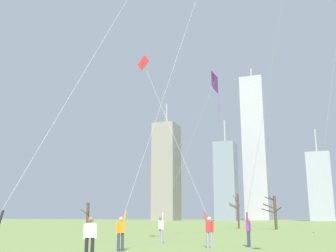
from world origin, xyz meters
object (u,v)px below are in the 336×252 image
object	(u,v)px
bystander_strolling_midfield	(90,236)
bare_tree_far_right_edge	(88,214)
kite_flyer_foreground_right_pink	(135,188)
kite_flyer_midfield_right_orange	(253,200)
kite_flyer_midfield_center_teal	(44,149)
kite_flyer_foreground_left_red	(195,194)
bare_tree_rightmost	(274,211)
kite_flyer_far_back_purple	(169,205)
bare_tree_left_of_center	(238,210)

from	to	relation	value
bystander_strolling_midfield	bare_tree_far_right_edge	size ratio (longest dim) A/B	0.44
kite_flyer_foreground_right_pink	bystander_strolling_midfield	distance (m)	5.37
kite_flyer_midfield_right_orange	kite_flyer_midfield_center_teal	bearing A→B (deg)	-134.24
kite_flyer_foreground_left_red	bystander_strolling_midfield	distance (m)	7.93
bare_tree_rightmost	bare_tree_far_right_edge	bearing A→B (deg)	178.07
bare_tree_rightmost	kite_flyer_far_back_purple	bearing A→B (deg)	-97.65
kite_flyer_far_back_purple	bare_tree_far_right_edge	bearing A→B (deg)	127.44
kite_flyer_foreground_right_pink	kite_flyer_foreground_left_red	world-z (taller)	kite_flyer_foreground_right_pink
kite_flyer_far_back_purple	bare_tree_left_of_center	bearing A→B (deg)	91.85
kite_flyer_foreground_left_red	bare_tree_left_of_center	xyz separation A→B (m)	(-3.18, 34.31, -0.33)
kite_flyer_far_back_purple	bare_tree_left_of_center	world-z (taller)	kite_flyer_far_back_purple
kite_flyer_foreground_right_pink	kite_flyer_midfield_center_teal	size ratio (longest dim) A/B	0.89
kite_flyer_far_back_purple	bare_tree_far_right_edge	xyz separation A→B (m)	(-23.70, 30.96, -0.38)
kite_flyer_foreground_left_red	kite_flyer_foreground_right_pink	bearing A→B (deg)	-135.74
kite_flyer_far_back_purple	bare_tree_left_of_center	distance (m)	32.48
bystander_strolling_midfield	bare_tree_rightmost	size ratio (longest dim) A/B	0.38
kite_flyer_midfield_right_orange	kite_flyer_foreground_left_red	size ratio (longest dim) A/B	1.21
bare_tree_rightmost	kite_flyer_foreground_left_red	bearing A→B (deg)	-93.43
kite_flyer_foreground_left_red	bare_tree_far_right_edge	xyz separation A→B (m)	(-25.82, 32.81, -0.88)
kite_flyer_midfield_right_orange	kite_flyer_foreground_left_red	bearing A→B (deg)	177.23
kite_flyer_foreground_right_pink	kite_flyer_midfield_right_orange	bearing A→B (deg)	22.23
kite_flyer_far_back_purple	bare_tree_far_right_edge	distance (m)	38.99
kite_flyer_far_back_purple	kite_flyer_midfield_center_teal	xyz separation A→B (m)	(-2.17, -9.64, 2.02)
kite_flyer_midfield_right_orange	bystander_strolling_midfield	distance (m)	9.12
kite_flyer_foreground_left_red	kite_flyer_far_back_purple	bearing A→B (deg)	138.96
kite_flyer_midfield_right_orange	bare_tree_left_of_center	xyz separation A→B (m)	(-6.31, 34.46, 0.03)
kite_flyer_midfield_center_teal	kite_flyer_midfield_right_orange	bearing A→B (deg)	45.76
kite_flyer_foreground_left_red	bystander_strolling_midfield	xyz separation A→B (m)	(-2.22, -7.37, -1.92)
kite_flyer_foreground_right_pink	bare_tree_far_right_edge	xyz separation A→B (m)	(-23.29, 35.27, -1.12)
bare_tree_left_of_center	bare_tree_rightmost	bearing A→B (deg)	-25.65
kite_flyer_midfield_center_teal	bystander_strolling_midfield	distance (m)	4.04
kite_flyer_foreground_left_red	bare_tree_rightmost	xyz separation A→B (m)	(1.91, 31.87, -0.53)
kite_flyer_foreground_right_pink	bare_tree_rightmost	world-z (taller)	kite_flyer_foreground_right_pink
kite_flyer_midfield_center_teal	bare_tree_left_of_center	xyz separation A→B (m)	(1.12, 42.10, -1.85)
kite_flyer_foreground_left_red	bare_tree_left_of_center	bearing A→B (deg)	95.29
bystander_strolling_midfield	kite_flyer_foreground_right_pink	bearing A→B (deg)	93.67
kite_flyer_foreground_left_red	bare_tree_rightmost	world-z (taller)	kite_flyer_foreground_left_red
bare_tree_left_of_center	kite_flyer_far_back_purple	bearing A→B (deg)	-88.15
kite_flyer_midfield_right_orange	kite_flyer_far_back_purple	xyz separation A→B (m)	(-5.26, 2.00, -0.14)
kite_flyer_far_back_purple	bare_tree_rightmost	distance (m)	30.29
kite_flyer_midfield_center_teal	bare_tree_far_right_edge	world-z (taller)	kite_flyer_midfield_center_teal
kite_flyer_foreground_left_red	kite_flyer_far_back_purple	xyz separation A→B (m)	(-2.13, 1.85, -0.50)
bare_tree_rightmost	bare_tree_far_right_edge	world-z (taller)	bare_tree_rightmost
kite_flyer_foreground_right_pink	kite_flyer_far_back_purple	xyz separation A→B (m)	(0.41, 4.32, -0.74)
bystander_strolling_midfield	bare_tree_left_of_center	size ratio (longest dim) A/B	0.35
kite_flyer_midfield_right_orange	kite_flyer_far_back_purple	bearing A→B (deg)	159.15
kite_flyer_midfield_center_teal	kite_flyer_far_back_purple	bearing A→B (deg)	77.29
bare_tree_far_right_edge	kite_flyer_far_back_purple	bearing A→B (deg)	-52.56
kite_flyer_foreground_left_red	kite_flyer_midfield_center_teal	size ratio (longest dim) A/B	0.57
kite_flyer_foreground_left_red	kite_flyer_far_back_purple	distance (m)	2.86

